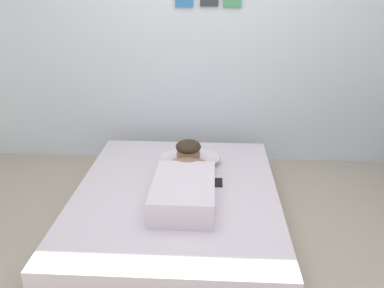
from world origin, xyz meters
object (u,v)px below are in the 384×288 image
at_px(person_lying, 185,181).
at_px(cell_phone, 218,182).
at_px(pillow, 190,157).
at_px(bed, 177,206).
at_px(coffee_cup, 190,160).

relative_size(person_lying, cell_phone, 6.57).
xyz_separation_m(pillow, cell_phone, (0.23, -0.34, -0.05)).
bearing_deg(person_lying, cell_phone, 37.49).
bearing_deg(person_lying, bed, 142.64).
distance_m(bed, coffee_cup, 0.49).
distance_m(person_lying, cell_phone, 0.32).
bearing_deg(bed, pillow, 80.97).
height_order(bed, coffee_cup, coffee_cup).
relative_size(pillow, person_lying, 0.57).
relative_size(bed, coffee_cup, 15.53).
bearing_deg(pillow, coffee_cup, -76.65).
relative_size(pillow, coffee_cup, 4.16).
relative_size(pillow, cell_phone, 3.71).
height_order(pillow, person_lying, person_lying).
xyz_separation_m(bed, cell_phone, (0.31, 0.13, 0.14)).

